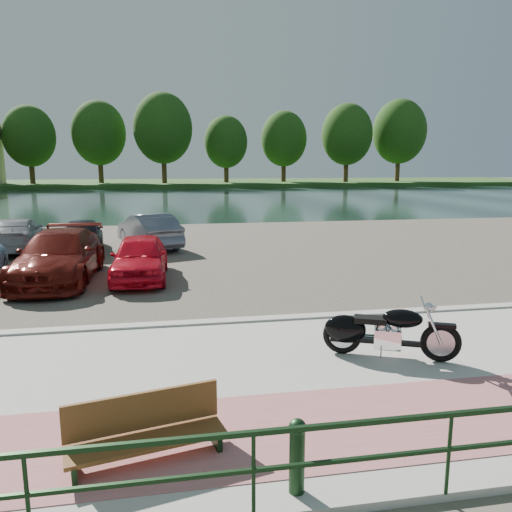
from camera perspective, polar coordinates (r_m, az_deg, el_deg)
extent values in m
plane|color=#595447|center=(9.26, 7.89, -11.28)|extent=(200.00, 200.00, 0.00)
cube|color=#B0ACA6|center=(8.38, 10.05, -13.42)|extent=(60.00, 6.00, 0.10)
cube|color=#985A56|center=(7.11, 14.40, -17.70)|extent=(60.00, 2.00, 0.01)
cube|color=#B0ACA6|center=(11.04, 4.69, -7.18)|extent=(60.00, 0.30, 0.14)
cube|color=#423D35|center=(19.65, -1.98, 0.58)|extent=(60.00, 18.00, 0.04)
cube|color=#172B26|center=(48.36, -6.87, 6.45)|extent=(120.00, 40.00, 0.00)
cube|color=#214619|center=(80.27, -8.21, 8.25)|extent=(120.00, 24.00, 0.60)
cylinder|color=black|center=(5.23, -24.66, -23.99)|extent=(0.04, 0.04, 0.90)
cylinder|color=black|center=(5.12, -0.28, -23.75)|extent=(0.04, 0.04, 0.90)
cylinder|color=black|center=(5.75, 21.17, -20.32)|extent=(0.04, 0.04, 0.90)
cube|color=black|center=(5.54, 21.48, -16.49)|extent=(24.00, 0.05, 0.05)
cube|color=black|center=(5.72, 21.20, -19.89)|extent=(24.00, 0.04, 0.04)
cylinder|color=black|center=(5.51, 4.69, -22.29)|extent=(0.16, 0.16, 0.70)
sphere|color=black|center=(5.31, 4.76, -18.94)|extent=(0.18, 0.18, 0.18)
cylinder|color=#3E2B16|center=(76.38, -24.27, 9.41)|extent=(0.70, 0.70, 4.95)
ellipsoid|color=#15360E|center=(76.47, -24.50, 12.37)|extent=(6.93, 6.93, 8.32)
cylinder|color=#3E2B16|center=(76.13, -17.35, 10.02)|extent=(0.70, 0.70, 5.40)
ellipsoid|color=#15360E|center=(76.25, -17.53, 13.27)|extent=(7.56, 7.56, 9.07)
cylinder|color=#3E2B16|center=(72.76, -10.47, 10.49)|extent=(0.70, 0.70, 5.85)
ellipsoid|color=#15360E|center=(72.92, -10.60, 14.17)|extent=(8.19, 8.19, 9.83)
cylinder|color=#3E2B16|center=(74.68, -3.42, 10.13)|extent=(0.70, 0.70, 4.50)
ellipsoid|color=#15360E|center=(74.73, -3.45, 12.89)|extent=(6.30, 6.30, 7.56)
cylinder|color=#3E2B16|center=(77.61, 3.17, 10.31)|extent=(0.70, 0.70, 4.95)
ellipsoid|color=#15360E|center=(77.69, 3.20, 13.24)|extent=(6.93, 6.93, 8.32)
cylinder|color=#3E2B16|center=(77.51, 10.26, 10.33)|extent=(0.70, 0.70, 5.40)
ellipsoid|color=#15360E|center=(77.62, 10.36, 13.52)|extent=(7.56, 7.56, 9.07)
cylinder|color=#3E2B16|center=(82.31, 15.90, 10.26)|extent=(0.70, 0.70, 5.85)
ellipsoid|color=#15360E|center=(82.45, 16.07, 13.51)|extent=(8.19, 8.19, 9.83)
torus|color=black|center=(9.11, 20.36, -9.28)|extent=(0.67, 0.38, 0.68)
torus|color=black|center=(9.05, 9.81, -8.90)|extent=(0.67, 0.38, 0.68)
cylinder|color=#B2B2B7|center=(9.11, 20.36, -9.28)|extent=(0.45, 0.24, 0.46)
cylinder|color=#B2B2B7|center=(9.05, 9.81, -8.90)|extent=(0.45, 0.24, 0.46)
cylinder|color=silver|center=(8.91, 19.66, -7.63)|extent=(0.32, 0.18, 0.63)
cylinder|color=silver|center=(9.10, 19.52, -7.24)|extent=(0.32, 0.18, 0.63)
cylinder|color=silver|center=(8.87, 18.52, -5.03)|extent=(0.33, 0.70, 0.04)
sphere|color=silver|center=(8.90, 19.13, -5.55)|extent=(0.21, 0.21, 0.16)
sphere|color=silver|center=(8.91, 19.58, -5.56)|extent=(0.14, 0.14, 0.11)
cube|color=black|center=(9.02, 20.48, -7.43)|extent=(0.47, 0.31, 0.06)
cube|color=black|center=(9.06, 15.08, -9.49)|extent=(1.14, 0.57, 0.08)
cube|color=silver|center=(9.04, 14.78, -9.06)|extent=(0.54, 0.47, 0.34)
cylinder|color=silver|center=(8.98, 15.49, -7.88)|extent=(0.30, 0.26, 0.27)
cylinder|color=silver|center=(8.97, 14.20, -7.83)|extent=(0.30, 0.26, 0.27)
ellipsoid|color=black|center=(8.93, 16.38, -6.87)|extent=(0.77, 0.60, 0.32)
cube|color=black|center=(8.93, 12.94, -7.11)|extent=(0.62, 0.48, 0.10)
ellipsoid|color=black|center=(9.01, 10.16, -8.20)|extent=(0.80, 0.60, 0.50)
cube|color=black|center=(9.03, 9.82, -8.61)|extent=(0.44, 0.32, 0.30)
cylinder|color=silver|center=(9.23, 12.84, -9.42)|extent=(1.05, 0.52, 0.09)
cylinder|color=silver|center=(9.20, 12.86, -8.95)|extent=(1.05, 0.52, 0.09)
cylinder|color=#B2B2B7|center=(8.94, 14.09, -10.75)|extent=(0.08, 0.14, 0.22)
cube|color=#5C2F17|center=(6.18, -12.34, -19.96)|extent=(1.85, 0.84, 0.05)
cube|color=#5C2F17|center=(6.22, -12.80, -16.83)|extent=(1.77, 0.45, 0.45)
cube|color=black|center=(6.17, -20.16, -21.62)|extent=(0.16, 0.45, 0.22)
cube|color=black|center=(6.39, -4.80, -19.74)|extent=(0.16, 0.45, 0.22)
imported|color=#5D130D|center=(15.56, -21.56, -0.02)|extent=(2.20, 5.08, 1.46)
imported|color=red|center=(15.08, -13.13, -0.16)|extent=(1.63, 3.87, 1.31)
imported|color=#9E9FA7|center=(21.55, -25.65, 2.22)|extent=(2.28, 4.62, 1.29)
imported|color=black|center=(20.64, -19.18, 2.37)|extent=(2.01, 4.00, 1.31)
imported|color=slate|center=(20.69, -12.15, 2.86)|extent=(2.85, 4.48, 1.39)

